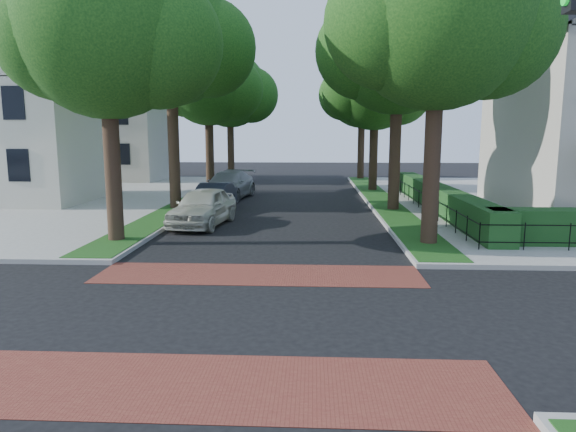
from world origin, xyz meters
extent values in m
plane|color=black|center=(0.00, 0.00, 0.00)|extent=(120.00, 120.00, 0.00)
cube|color=maroon|center=(0.00, 3.20, 0.01)|extent=(9.00, 2.20, 0.01)
cube|color=maroon|center=(0.00, -3.20, 0.01)|extent=(9.00, 2.20, 0.01)
cube|color=#164112|center=(5.40, 19.10, 0.16)|extent=(1.60, 29.80, 0.02)
cube|color=#164112|center=(-5.40, 19.10, 0.16)|extent=(1.60, 29.80, 0.02)
cylinder|color=black|center=(5.50, 7.00, 3.83)|extent=(0.56, 0.56, 7.35)
sphere|color=#0F3710|center=(5.50, 7.00, 7.71)|extent=(6.20, 6.20, 6.20)
sphere|color=#0F3710|center=(7.21, 7.30, 7.31)|extent=(4.65, 4.65, 4.65)
sphere|color=#0F3710|center=(3.95, 6.80, 7.41)|extent=(4.34, 4.34, 4.34)
sphere|color=#0F3710|center=(5.60, 8.55, 8.21)|extent=(4.03, 4.03, 4.03)
cylinder|color=black|center=(5.50, 15.00, 4.00)|extent=(0.56, 0.56, 7.70)
sphere|color=#0F3710|center=(5.50, 15.00, 8.07)|extent=(6.60, 6.60, 6.60)
sphere|color=#0F3710|center=(7.31, 15.30, 7.67)|extent=(4.95, 4.95, 4.95)
sphere|color=#0F3710|center=(3.85, 14.80, 7.77)|extent=(4.62, 4.62, 4.62)
sphere|color=#0F3710|center=(5.60, 16.65, 8.57)|extent=(4.29, 4.29, 4.29)
cylinder|color=black|center=(5.50, 24.00, 3.47)|extent=(0.56, 0.56, 6.65)
sphere|color=#0F3710|center=(5.50, 24.00, 6.99)|extent=(5.80, 5.80, 5.80)
sphere|color=#0F3710|center=(7.09, 24.30, 6.59)|extent=(4.35, 4.35, 4.35)
sphere|color=#0F3710|center=(4.05, 23.80, 6.69)|extent=(4.06, 4.06, 4.06)
sphere|color=#0F3710|center=(5.60, 25.45, 7.49)|extent=(3.77, 3.77, 3.77)
cylinder|color=black|center=(5.50, 33.00, 3.65)|extent=(0.56, 0.56, 7.00)
sphere|color=#0F3710|center=(5.50, 33.00, 7.35)|extent=(6.00, 6.00, 6.00)
sphere|color=#0F3710|center=(7.15, 33.30, 6.95)|extent=(4.50, 4.50, 4.50)
sphere|color=#0F3710|center=(4.00, 32.80, 7.05)|extent=(4.20, 4.20, 4.20)
sphere|color=#0F3710|center=(5.60, 34.50, 7.85)|extent=(3.90, 3.90, 3.90)
cylinder|color=black|center=(-5.50, 7.00, 3.65)|extent=(0.56, 0.56, 7.00)
sphere|color=#0F3710|center=(-5.50, 7.00, 7.35)|extent=(6.00, 6.00, 6.00)
sphere|color=#0F3710|center=(-3.85, 7.30, 6.95)|extent=(4.50, 4.50, 4.50)
sphere|color=#0F3710|center=(-7.00, 6.80, 7.05)|extent=(4.20, 4.20, 4.20)
sphere|color=#0F3710|center=(-5.40, 8.50, 7.85)|extent=(3.90, 3.90, 3.90)
cylinder|color=black|center=(-5.50, 15.00, 4.17)|extent=(0.56, 0.56, 8.05)
sphere|color=#0F3710|center=(-5.50, 15.00, 8.43)|extent=(6.40, 6.40, 6.40)
sphere|color=#0F3710|center=(-3.74, 15.30, 8.03)|extent=(4.80, 4.80, 4.80)
sphere|color=#0F3710|center=(-7.10, 14.80, 8.13)|extent=(4.48, 4.48, 4.48)
sphere|color=#0F3710|center=(-5.40, 16.60, 8.93)|extent=(4.16, 4.16, 4.16)
cylinder|color=black|center=(-5.50, 24.00, 3.58)|extent=(0.56, 0.56, 6.86)
sphere|color=#0F3710|center=(-5.50, 24.00, 7.21)|extent=(5.60, 5.60, 5.60)
sphere|color=#0F3710|center=(-3.96, 24.30, 6.81)|extent=(4.20, 4.20, 4.20)
sphere|color=#0F3710|center=(-6.90, 23.80, 6.91)|extent=(3.92, 3.92, 3.92)
sphere|color=#0F3710|center=(-5.40, 25.40, 7.71)|extent=(3.64, 3.64, 3.64)
cylinder|color=black|center=(-5.50, 33.00, 3.72)|extent=(0.56, 0.56, 7.14)
sphere|color=#0F3710|center=(-5.50, 33.00, 7.49)|extent=(6.20, 6.20, 6.20)
sphere|color=#0F3710|center=(-3.79, 33.30, 7.09)|extent=(4.65, 4.65, 4.65)
sphere|color=#0F3710|center=(-7.05, 32.80, 7.19)|extent=(4.34, 4.34, 4.34)
sphere|color=#0F3710|center=(-5.40, 34.55, 7.99)|extent=(4.03, 4.03, 4.03)
cube|color=#18461C|center=(7.70, 15.00, 0.75)|extent=(1.00, 18.00, 1.20)
cube|color=beige|center=(-15.50, 18.00, 3.40)|extent=(9.00, 8.00, 6.50)
cube|color=maroon|center=(-12.80, 16.40, 8.47)|extent=(0.80, 0.80, 3.64)
cube|color=#B8B2A5|center=(-15.50, 32.00, 3.40)|extent=(9.00, 8.00, 6.50)
cube|color=maroon|center=(-12.80, 30.40, 8.47)|extent=(0.80, 0.80, 3.64)
imported|color=beige|center=(-3.19, 10.79, 0.81)|extent=(2.51, 4.98, 1.63)
imported|color=#1D212B|center=(-3.60, 15.17, 0.70)|extent=(1.89, 4.35, 1.39)
imported|color=gray|center=(-3.60, 19.98, 0.82)|extent=(3.04, 5.89, 1.63)
camera|label=1|loc=(1.48, -10.60, 3.88)|focal=32.00mm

